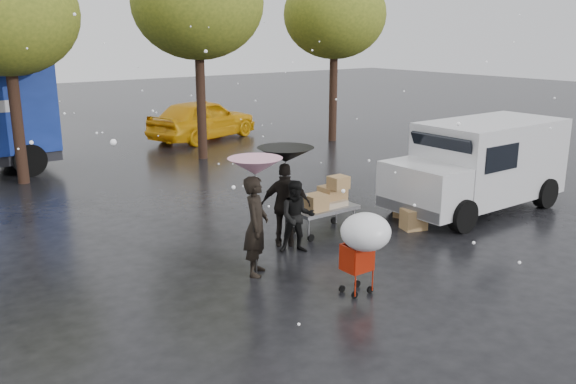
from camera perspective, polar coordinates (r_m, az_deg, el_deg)
ground at (r=12.37m, az=4.60°, el=-5.83°), size 90.00×90.00×0.00m
person_pink at (r=11.09m, az=-3.01°, el=-3.19°), size 0.79×0.80×1.86m
person_middle at (r=12.23m, az=0.85°, el=-2.33°), size 0.91×0.85×1.49m
person_black at (r=12.56m, az=-0.22°, el=-1.22°), size 1.09×0.94×1.76m
umbrella_pink at (r=10.79m, az=-3.09°, el=2.39°), size 0.98×0.98×2.19m
umbrella_black at (r=12.31m, az=-0.23°, el=3.50°), size 1.16×1.16×2.09m
vendor_cart at (r=13.49m, az=3.61°, el=-0.78°), size 1.52×0.80×1.27m
shopping_cart at (r=10.19m, az=7.15°, el=-4.14°), size 0.84×0.84×1.46m
white_van at (r=15.85m, az=17.53°, el=2.53°), size 4.91×2.18×2.20m
box_ground_near at (r=14.07m, az=11.68°, el=-2.50°), size 0.62×0.55×0.47m
box_ground_far at (r=14.97m, az=10.70°, el=-1.67°), size 0.49×0.43×0.32m
yellow_taxi at (r=25.34m, az=-7.97°, el=6.77°), size 5.30×3.37×1.68m
tree_row at (r=20.01m, az=-16.23°, el=16.22°), size 21.60×4.40×7.12m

